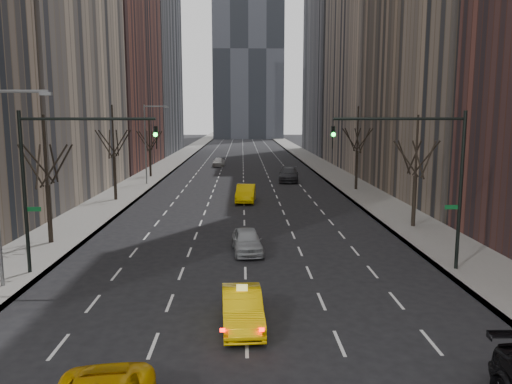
{
  "coord_description": "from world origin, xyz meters",
  "views": [
    {
      "loc": [
        -0.13,
        -12.38,
        7.89
      ],
      "look_at": [
        0.66,
        16.31,
        3.5
      ],
      "focal_mm": 35.0,
      "sensor_mm": 36.0,
      "label": 1
    }
  ],
  "objects": [
    {
      "name": "tree_rw_b",
      "position": [
        12.0,
        22.0,
        3.72
      ],
      "size": [
        3.36,
        3.5,
        7.82
      ],
      "color": "black",
      "rests_on": "ground"
    },
    {
      "name": "silver_sedan_ahead",
      "position": [
        0.13,
        15.86,
        0.7
      ],
      "size": [
        2.0,
        4.24,
        1.4
      ],
      "primitive_type": "imported",
      "rotation": [
        0.0,
        0.0,
        0.08
      ],
      "color": "#909397",
      "rests_on": "ground"
    },
    {
      "name": "tree_lw_d",
      "position": [
        -12.0,
        52.0,
        3.56
      ],
      "size": [
        3.36,
        3.5,
        7.36
      ],
      "color": "black",
      "rests_on": "ground"
    },
    {
      "name": "traffic_mast_left",
      "position": [
        -9.11,
        12.0,
        5.49
      ],
      "size": [
        6.69,
        0.39,
        8.0
      ],
      "color": "black",
      "rests_on": "ground"
    },
    {
      "name": "streetlight_near",
      "position": [
        -10.84,
        10.0,
        5.62
      ],
      "size": [
        2.83,
        0.22,
        9.0
      ],
      "color": "slate",
      "rests_on": "ground"
    },
    {
      "name": "tree_rw_c",
      "position": [
        12.0,
        40.0,
        4.04
      ],
      "size": [
        3.36,
        3.5,
        8.74
      ],
      "color": "black",
      "rests_on": "ground"
    },
    {
      "name": "taxi_sedan",
      "position": [
        -0.16,
        5.58,
        0.7
      ],
      "size": [
        1.71,
        4.32,
        1.4
      ],
      "primitive_type": "imported",
      "rotation": [
        0.0,
        0.0,
        0.06
      ],
      "color": "#F3BF05",
      "rests_on": "ground"
    },
    {
      "name": "far_car_white",
      "position": [
        -3.87,
        65.95,
        0.72
      ],
      "size": [
        1.96,
        4.31,
        1.43
      ],
      "primitive_type": "imported",
      "rotation": [
        0.0,
        0.0,
        -0.07
      ],
      "color": "silver",
      "rests_on": "ground"
    },
    {
      "name": "far_suv_grey",
      "position": [
        5.51,
        47.66,
        0.83
      ],
      "size": [
        2.93,
        5.93,
        1.66
      ],
      "primitive_type": "imported",
      "rotation": [
        0.0,
        0.0,
        -0.11
      ],
      "color": "#2B2B30",
      "rests_on": "ground"
    },
    {
      "name": "streetlight_far",
      "position": [
        -10.84,
        45.0,
        5.62
      ],
      "size": [
        2.83,
        0.22,
        9.0
      ],
      "color": "slate",
      "rests_on": "ground"
    },
    {
      "name": "bld_left_deep",
      "position": [
        -21.5,
        96.0,
        30.0
      ],
      "size": [
        14.0,
        30.0,
        60.0
      ],
      "primitive_type": "cube",
      "color": "slate",
      "rests_on": "ground"
    },
    {
      "name": "bld_left_far",
      "position": [
        -21.5,
        66.0,
        22.0
      ],
      "size": [
        14.0,
        28.0,
        44.0
      ],
      "primitive_type": "cube",
      "color": "brown",
      "rests_on": "ground"
    },
    {
      "name": "bld_right_deep",
      "position": [
        21.5,
        95.0,
        29.0
      ],
      "size": [
        14.0,
        30.0,
        58.0
      ],
      "primitive_type": "cube",
      "color": "slate",
      "rests_on": "ground"
    },
    {
      "name": "sidewalk_right",
      "position": [
        12.25,
        70.0,
        0.07
      ],
      "size": [
        4.5,
        320.0,
        0.15
      ],
      "primitive_type": "cube",
      "color": "slate",
      "rests_on": "ground"
    },
    {
      "name": "far_taxi",
      "position": [
        0.18,
        33.27,
        0.8
      ],
      "size": [
        2.0,
        4.94,
        1.59
      ],
      "primitive_type": "imported",
      "rotation": [
        0.0,
        0.0,
        -0.07
      ],
      "color": "yellow",
      "rests_on": "ground"
    },
    {
      "name": "tree_lw_c",
      "position": [
        -12.0,
        34.0,
        4.04
      ],
      "size": [
        3.36,
        3.5,
        8.74
      ],
      "color": "black",
      "rests_on": "ground"
    },
    {
      "name": "traffic_mast_right",
      "position": [
        9.11,
        12.0,
        5.49
      ],
      "size": [
        6.69,
        0.39,
        8.0
      ],
      "color": "black",
      "rests_on": "ground"
    },
    {
      "name": "sidewalk_left",
      "position": [
        -12.25,
        70.0,
        0.07
      ],
      "size": [
        4.5,
        320.0,
        0.15
      ],
      "primitive_type": "cube",
      "color": "slate",
      "rests_on": "ground"
    },
    {
      "name": "tree_lw_b",
      "position": [
        -12.0,
        18.0,
        3.72
      ],
      "size": [
        3.36,
        3.5,
        7.82
      ],
      "color": "black",
      "rests_on": "ground"
    }
  ]
}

